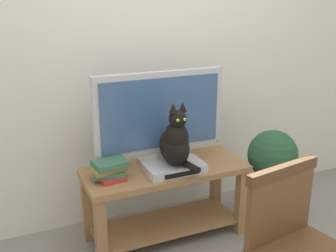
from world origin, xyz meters
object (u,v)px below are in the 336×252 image
tv_stand (165,191)px  wooden_chair (297,241)px  media_box (174,168)px  book_stack (110,170)px  tv (160,115)px  cat (176,142)px  potted_plant (271,168)px

tv_stand → wooden_chair: (0.25, -1.09, 0.18)m
media_box → book_stack: book_stack is taller
tv → media_box: tv is taller
tv → book_stack: (-0.41, -0.11, -0.30)m
wooden_chair → book_stack: 1.26m
cat → book_stack: size_ratio=1.76×
wooden_chair → tv_stand: bearing=103.1°
cat → wooden_chair: (0.22, -0.99, -0.23)m
potted_plant → tv: bearing=163.4°
tv → book_stack: tv is taller
book_stack → potted_plant: potted_plant is taller
tv → cat: bearing=-81.0°
cat → wooden_chair: bearing=-77.3°
book_stack → cat: bearing=-10.7°
book_stack → media_box: bearing=-8.6°
book_stack → potted_plant: size_ratio=0.33×
tv_stand → potted_plant: 0.83m
potted_plant → book_stack: bearing=173.8°
tv → media_box: 0.38m
media_box → wooden_chair: wooden_chair is taller
media_box → potted_plant: potted_plant is taller
tv_stand → potted_plant: (0.81, -0.16, 0.10)m
tv_stand → cat: 0.42m
tv → wooden_chair: bearing=-77.9°
cat → book_stack: cat is taller
cat → potted_plant: bearing=-3.6°
media_box → book_stack: bearing=171.4°
cat → book_stack: (-0.44, 0.08, -0.16)m
tv_stand → potted_plant: size_ratio=1.53×
tv → media_box: size_ratio=2.35×
tv_stand → book_stack: size_ratio=4.59×
media_box → potted_plant: (0.79, -0.07, -0.12)m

